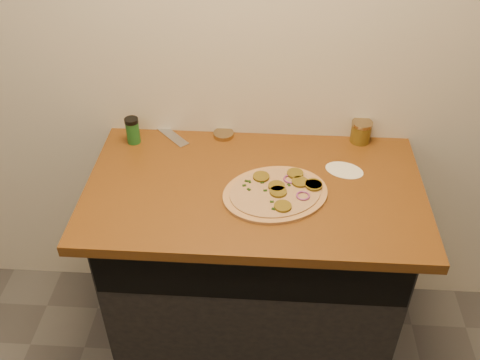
# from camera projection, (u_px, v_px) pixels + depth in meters

# --- Properties ---
(cabinet) EXTENTS (1.10, 0.60, 0.86)m
(cabinet) POSITION_uv_depth(u_px,v_px,m) (253.00, 268.00, 2.21)
(cabinet) COLOR black
(cabinet) RESTS_ON ground
(countertop) EXTENTS (1.20, 0.70, 0.04)m
(countertop) POSITION_uv_depth(u_px,v_px,m) (254.00, 189.00, 1.91)
(countertop) COLOR brown
(countertop) RESTS_ON cabinet
(pizza) EXTENTS (0.47, 0.47, 0.02)m
(pizza) POSITION_uv_depth(u_px,v_px,m) (277.00, 192.00, 1.85)
(pizza) COLOR tan
(pizza) RESTS_ON countertop
(chefs_knife) EXTENTS (0.24, 0.26, 0.02)m
(chefs_knife) POSITION_uv_depth(u_px,v_px,m) (158.00, 125.00, 2.19)
(chefs_knife) COLOR #B7BAC1
(chefs_knife) RESTS_ON countertop
(mason_jar_lid) EXTENTS (0.10, 0.10, 0.02)m
(mason_jar_lid) POSITION_uv_depth(u_px,v_px,m) (224.00, 134.00, 2.13)
(mason_jar_lid) COLOR #988058
(mason_jar_lid) RESTS_ON countertop
(salsa_jar) EXTENTS (0.08, 0.08, 0.09)m
(salsa_jar) POSITION_uv_depth(u_px,v_px,m) (361.00, 132.00, 2.08)
(salsa_jar) COLOR #9D2C0F
(salsa_jar) RESTS_ON countertop
(spice_shaker) EXTENTS (0.05, 0.05, 0.11)m
(spice_shaker) POSITION_uv_depth(u_px,v_px,m) (133.00, 130.00, 2.07)
(spice_shaker) COLOR #1D5E23
(spice_shaker) RESTS_ON countertop
(flour_spill) EXTENTS (0.18, 0.18, 0.00)m
(flour_spill) POSITION_uv_depth(u_px,v_px,m) (344.00, 170.00, 1.96)
(flour_spill) COLOR silver
(flour_spill) RESTS_ON countertop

